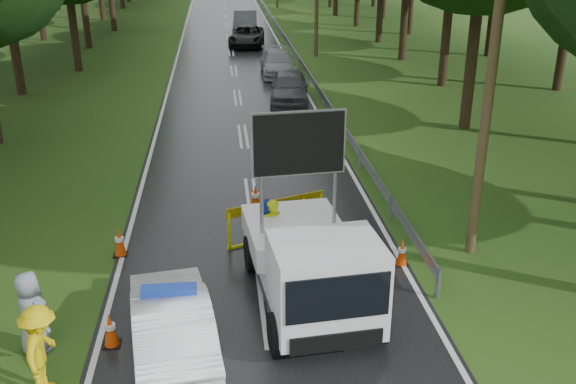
{
  "coord_description": "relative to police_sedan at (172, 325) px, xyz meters",
  "views": [
    {
      "loc": [
        -0.82,
        -11.58,
        7.48
      ],
      "look_at": [
        0.78,
        3.2,
        1.3
      ],
      "focal_mm": 40.0,
      "sensor_mm": 36.0,
      "label": 1
    }
  ],
  "objects": [
    {
      "name": "cone_center",
      "position": [
        2.38,
        1.41,
        -0.27
      ],
      "size": [
        0.38,
        0.38,
        0.81
      ],
      "color": "black",
      "rests_on": "ground"
    },
    {
      "name": "cone_near_left",
      "position": [
        -1.21,
        0.41,
        -0.31
      ],
      "size": [
        0.34,
        0.34,
        0.73
      ],
      "color": "black",
      "rests_on": "ground"
    },
    {
      "name": "queue_car_second",
      "position": [
        4.24,
        24.31,
        -0.03
      ],
      "size": [
        1.85,
        4.42,
        1.28
      ],
      "primitive_type": "imported",
      "rotation": [
        0.0,
        0.0,
        -0.01
      ],
      "color": "gray",
      "rests_on": "ground"
    },
    {
      "name": "road",
      "position": [
        1.88,
        31.41,
        -0.66
      ],
      "size": [
        7.0,
        140.0,
        0.02
      ],
      "primitive_type": "cube",
      "color": "black",
      "rests_on": "ground"
    },
    {
      "name": "bystander_left",
      "position": [
        -2.12,
        -0.8,
        0.18
      ],
      "size": [
        0.63,
        1.09,
        1.69
      ],
      "primitive_type": "imported",
      "rotation": [
        0.0,
        0.0,
        1.56
      ],
      "color": "yellow",
      "rests_on": "ground"
    },
    {
      "name": "cone_far",
      "position": [
        1.94,
        6.41,
        -0.27
      ],
      "size": [
        0.39,
        0.39,
        0.83
      ],
      "color": "black",
      "rests_on": "ground"
    },
    {
      "name": "officer",
      "position": [
        2.15,
        3.41,
        0.15
      ],
      "size": [
        0.71,
        0.63,
        1.62
      ],
      "primitive_type": "imported",
      "rotation": [
        0.0,
        0.0,
        3.65
      ],
      "color": "#C0D50B",
      "rests_on": "ground"
    },
    {
      "name": "ground",
      "position": [
        1.88,
        1.41,
        -0.67
      ],
      "size": [
        160.0,
        160.0,
        0.0
      ],
      "primitive_type": "plane",
      "color": "#1E4814",
      "rests_on": "ground"
    },
    {
      "name": "cone_left_mid",
      "position": [
        -1.52,
        4.12,
        -0.31
      ],
      "size": [
        0.35,
        0.35,
        0.74
      ],
      "color": "black",
      "rests_on": "ground"
    },
    {
      "name": "civilian",
      "position": [
        2.08,
        3.47,
        0.13
      ],
      "size": [
        0.81,
        0.65,
        1.59
      ],
      "primitive_type": "imported",
      "rotation": [
        0.0,
        0.0,
        0.06
      ],
      "color": "#1B37B2",
      "rests_on": "ground"
    },
    {
      "name": "guardrail",
      "position": [
        5.58,
        31.08,
        -0.12
      ],
      "size": [
        0.12,
        60.06,
        0.7
      ],
      "color": "gray",
      "rests_on": "ground"
    },
    {
      "name": "work_truck",
      "position": [
        2.78,
        1.29,
        0.4
      ],
      "size": [
        2.6,
        5.09,
        3.92
      ],
      "rotation": [
        0.0,
        0.0,
        0.09
      ],
      "color": "gray",
      "rests_on": "ground"
    },
    {
      "name": "police_sedan",
      "position": [
        0.0,
        0.0,
        0.0
      ],
      "size": [
        1.97,
        4.19,
        1.46
      ],
      "rotation": [
        0.0,
        0.0,
        3.29
      ],
      "color": "white",
      "rests_on": "ground"
    },
    {
      "name": "queue_car_first",
      "position": [
        4.21,
        18.31,
        0.05
      ],
      "size": [
        2.18,
        4.35,
        1.42
      ],
      "primitive_type": "imported",
      "rotation": [
        0.0,
        0.0,
        -0.12
      ],
      "color": "#414549",
      "rests_on": "ground"
    },
    {
      "name": "queue_car_fourth",
      "position": [
        3.19,
        39.55,
        0.12
      ],
      "size": [
        2.01,
        4.89,
        1.58
      ],
      "primitive_type": "imported",
      "rotation": [
        0.0,
        0.0,
        -0.07
      ],
      "color": "#45484D",
      "rests_on": "ground"
    },
    {
      "name": "cone_right",
      "position": [
        5.19,
        2.91,
        -0.34
      ],
      "size": [
        0.32,
        0.32,
        0.68
      ],
      "color": "black",
      "rests_on": "ground"
    },
    {
      "name": "barrier",
      "position": [
        2.36,
        4.59,
        0.18
      ],
      "size": [
        2.54,
        1.02,
        1.12
      ],
      "rotation": [
        0.0,
        0.0,
        0.37
      ],
      "color": "#CAD60B",
      "rests_on": "ground"
    },
    {
      "name": "utility_pole_near",
      "position": [
        7.08,
        3.41,
        4.4
      ],
      "size": [
        1.4,
        0.24,
        10.0
      ],
      "color": "#4A3922",
      "rests_on": "ground"
    },
    {
      "name": "bystander_right",
      "position": [
        -2.59,
        0.4,
        0.17
      ],
      "size": [
        0.94,
        0.97,
        1.68
      ],
      "primitive_type": "imported",
      "rotation": [
        0.0,
        0.0,
        2.29
      ],
      "color": "gray",
      "rests_on": "ground"
    },
    {
      "name": "queue_car_third",
      "position": [
        3.01,
        33.55,
        -0.0
      ],
      "size": [
        2.72,
        5.0,
        1.33
      ],
      "primitive_type": "imported",
      "rotation": [
        0.0,
        0.0,
        -0.11
      ],
      "color": "black",
      "rests_on": "ground"
    }
  ]
}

